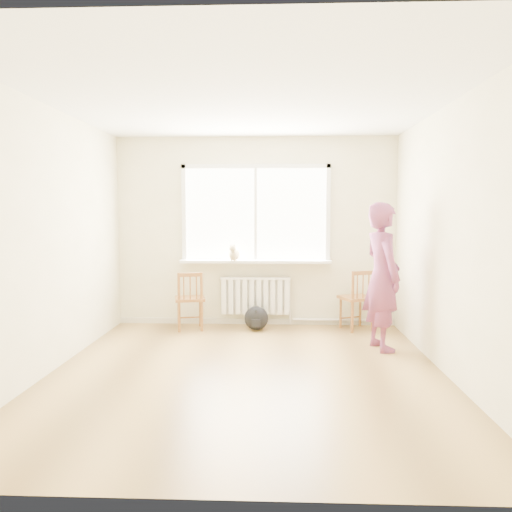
# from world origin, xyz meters

# --- Properties ---
(floor) EXTENTS (4.50, 4.50, 0.00)m
(floor) POSITION_xyz_m (0.00, 0.00, 0.00)
(floor) COLOR #A67F44
(floor) RESTS_ON ground
(ceiling) EXTENTS (4.50, 4.50, 0.00)m
(ceiling) POSITION_xyz_m (0.00, 0.00, 2.70)
(ceiling) COLOR white
(ceiling) RESTS_ON back_wall
(back_wall) EXTENTS (4.00, 0.01, 2.70)m
(back_wall) POSITION_xyz_m (0.00, 2.25, 1.35)
(back_wall) COLOR beige
(back_wall) RESTS_ON ground
(window) EXTENTS (2.12, 0.05, 1.42)m
(window) POSITION_xyz_m (0.00, 2.22, 1.66)
(window) COLOR white
(window) RESTS_ON back_wall
(windowsill) EXTENTS (2.15, 0.22, 0.04)m
(windowsill) POSITION_xyz_m (0.00, 2.14, 0.93)
(windowsill) COLOR white
(windowsill) RESTS_ON back_wall
(radiator) EXTENTS (1.00, 0.12, 0.55)m
(radiator) POSITION_xyz_m (0.00, 2.16, 0.44)
(radiator) COLOR white
(radiator) RESTS_ON back_wall
(heating_pipe) EXTENTS (1.40, 0.04, 0.04)m
(heating_pipe) POSITION_xyz_m (1.25, 2.19, 0.08)
(heating_pipe) COLOR silver
(heating_pipe) RESTS_ON back_wall
(baseboard) EXTENTS (4.00, 0.03, 0.08)m
(baseboard) POSITION_xyz_m (0.00, 2.23, 0.04)
(baseboard) COLOR beige
(baseboard) RESTS_ON ground
(chair_left) EXTENTS (0.47, 0.46, 0.81)m
(chair_left) POSITION_xyz_m (-0.89, 1.83, 0.41)
(chair_left) COLOR #93602A
(chair_left) RESTS_ON floor
(chair_right) EXTENTS (0.53, 0.52, 0.84)m
(chair_right) POSITION_xyz_m (1.43, 1.91, 0.42)
(chair_right) COLOR #93602A
(chair_right) RESTS_ON floor
(person) EXTENTS (0.56, 0.72, 1.75)m
(person) POSITION_xyz_m (1.55, 0.97, 0.87)
(person) COLOR #B33B56
(person) RESTS_ON floor
(cat) EXTENTS (0.19, 0.37, 0.25)m
(cat) POSITION_xyz_m (-0.30, 2.06, 1.05)
(cat) COLOR beige
(cat) RESTS_ON windowsill
(backpack) EXTENTS (0.38, 0.31, 0.33)m
(backpack) POSITION_xyz_m (0.02, 1.86, 0.17)
(backpack) COLOR black
(backpack) RESTS_ON floor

